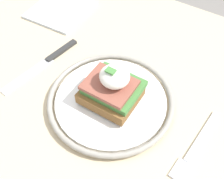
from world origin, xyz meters
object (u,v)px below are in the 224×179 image
at_px(sandwich, 113,87).
at_px(fork, 194,147).
at_px(knife, 47,61).
at_px(napkin, 61,10).
at_px(plate, 112,99).

bearing_deg(sandwich, fork, 176.66).
xyz_separation_m(knife, napkin, (0.09, -0.15, 0.00)).
bearing_deg(sandwich, napkin, -33.05).
distance_m(fork, napkin, 0.45).
bearing_deg(napkin, sandwich, 146.95).
bearing_deg(fork, plate, -3.05).
bearing_deg(fork, knife, -4.04).
relative_size(plate, knife, 1.21).
relative_size(sandwich, fork, 0.64).
relative_size(fork, knife, 0.80).
xyz_separation_m(sandwich, knife, (0.17, -0.01, -0.04)).
distance_m(plate, knife, 0.17).
bearing_deg(plate, sandwich, -149.80).
distance_m(sandwich, fork, 0.17).
xyz_separation_m(sandwich, fork, (-0.16, 0.01, -0.04)).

